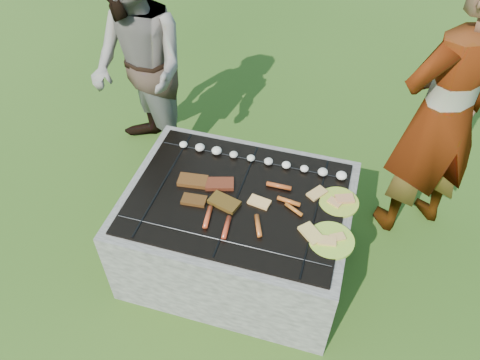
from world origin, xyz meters
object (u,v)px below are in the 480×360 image
object	(u,v)px
plate_near	(331,240)
cook	(443,116)
plate_far	(339,202)
bystander	(139,70)
fire_pit	(238,233)

from	to	relation	value
plate_near	cook	distance (m)	1.01
plate_far	cook	distance (m)	0.79
plate_near	cook	bearing A→B (deg)	59.97
bystander	plate_near	bearing A→B (deg)	8.05
fire_pit	bystander	bearing A→B (deg)	140.57
cook	plate_near	bearing A→B (deg)	25.04
bystander	plate_far	bearing A→B (deg)	16.60
cook	bystander	world-z (taller)	cook
plate_near	cook	world-z (taller)	cook
fire_pit	cook	distance (m)	1.40
plate_near	bystander	distance (m)	1.78
fire_pit	plate_far	bearing A→B (deg)	12.91
fire_pit	cook	bearing A→B (deg)	33.12
cook	plate_far	bearing A→B (deg)	14.02
plate_far	cook	bearing A→B (deg)	48.95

